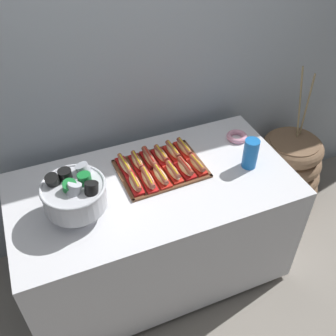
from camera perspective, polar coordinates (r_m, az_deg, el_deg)
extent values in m
plane|color=gray|center=(2.76, -1.74, -14.34)|extent=(10.00, 10.00, 0.00)
cube|color=#9EA8B2|center=(2.29, -7.49, 15.75)|extent=(6.00, 0.10, 2.60)
cube|color=silver|center=(2.43, -1.95, -8.78)|extent=(1.57, 0.81, 0.76)
cylinder|color=black|center=(2.81, 13.46, -13.84)|extent=(0.05, 0.05, 0.04)
cylinder|color=black|center=(2.86, -16.69, -13.45)|extent=(0.05, 0.05, 0.04)
cylinder|color=black|center=(3.09, 7.92, -6.17)|extent=(0.05, 0.05, 0.04)
cylinder|color=brown|center=(3.08, 16.86, -0.68)|extent=(0.35, 0.35, 0.61)
torus|color=brown|center=(3.24, 16.03, -3.87)|extent=(0.49, 0.49, 0.11)
torus|color=brown|center=(3.16, 16.43, -2.31)|extent=(0.52, 0.52, 0.11)
torus|color=brown|center=(3.08, 16.86, -0.68)|extent=(0.49, 0.49, 0.11)
torus|color=brown|center=(3.00, 17.30, 1.04)|extent=(0.46, 0.46, 0.11)
torus|color=brown|center=(2.93, 17.77, 2.86)|extent=(0.43, 0.43, 0.11)
cylinder|color=#937F56|center=(2.79, 18.68, 8.91)|extent=(0.08, 0.06, 0.53)
cylinder|color=#937F56|center=(2.80, 19.60, 8.54)|extent=(0.07, 0.06, 0.51)
cube|color=brown|center=(2.23, -1.04, -0.15)|extent=(0.49, 0.37, 0.01)
cube|color=brown|center=(2.11, 0.82, -2.83)|extent=(0.48, 0.03, 0.01)
cube|color=brown|center=(2.35, -2.71, 2.52)|extent=(0.48, 0.03, 0.01)
cube|color=brown|center=(2.17, -6.66, -1.67)|extent=(0.03, 0.36, 0.01)
cube|color=brown|center=(2.31, 4.26, 1.55)|extent=(0.03, 0.36, 0.01)
cube|color=red|center=(2.12, -4.81, -2.61)|extent=(0.06, 0.16, 0.02)
ellipsoid|color=tan|center=(2.10, -4.84, -2.18)|extent=(0.05, 0.14, 0.04)
cylinder|color=brown|center=(2.10, -4.86, -1.93)|extent=(0.03, 0.14, 0.03)
cylinder|color=yellow|center=(2.09, -4.88, -1.67)|extent=(0.01, 0.12, 0.01)
cube|color=red|center=(2.14, -2.93, -2.05)|extent=(0.07, 0.18, 0.02)
ellipsoid|color=beige|center=(2.12, -2.95, -1.61)|extent=(0.05, 0.17, 0.04)
cylinder|color=#9E4C38|center=(2.11, -2.96, -1.37)|extent=(0.03, 0.16, 0.03)
cylinder|color=yellow|center=(2.10, -2.97, -1.08)|extent=(0.01, 0.14, 0.01)
cube|color=red|center=(2.16, -1.08, -1.49)|extent=(0.07, 0.18, 0.02)
ellipsoid|color=#E0BC7F|center=(2.14, -1.09, -1.10)|extent=(0.06, 0.17, 0.04)
cylinder|color=#9E4C38|center=(2.14, -1.09, -0.88)|extent=(0.03, 0.16, 0.03)
cylinder|color=yellow|center=(2.13, -1.10, -0.63)|extent=(0.01, 0.14, 0.01)
cube|color=red|center=(2.18, 0.73, -0.94)|extent=(0.07, 0.16, 0.02)
ellipsoid|color=beige|center=(2.16, 0.73, -0.48)|extent=(0.05, 0.15, 0.04)
cylinder|color=#9E4C38|center=(2.16, 0.74, -0.22)|extent=(0.04, 0.14, 0.03)
cylinder|color=yellow|center=(2.15, 0.74, 0.05)|extent=(0.01, 0.12, 0.01)
cube|color=#B21414|center=(2.20, 2.50, -0.40)|extent=(0.08, 0.16, 0.02)
ellipsoid|color=beige|center=(2.19, 2.52, 0.06)|extent=(0.06, 0.15, 0.04)
cylinder|color=brown|center=(2.18, 2.53, 0.32)|extent=(0.04, 0.15, 0.03)
cylinder|color=red|center=(2.17, 2.54, 0.61)|extent=(0.02, 0.13, 0.01)
cube|color=red|center=(2.23, 4.23, 0.13)|extent=(0.07, 0.16, 0.02)
ellipsoid|color=tan|center=(2.22, 4.25, 0.53)|extent=(0.06, 0.14, 0.04)
cylinder|color=#9E4C38|center=(2.21, 4.27, 0.75)|extent=(0.04, 0.15, 0.03)
cylinder|color=yellow|center=(2.20, 4.28, 1.00)|extent=(0.02, 0.12, 0.01)
cube|color=#B21414|center=(2.24, -6.30, 0.07)|extent=(0.07, 0.19, 0.02)
ellipsoid|color=#E0BC7F|center=(2.22, -6.33, 0.45)|extent=(0.06, 0.17, 0.04)
cylinder|color=#A8563D|center=(2.22, -6.35, 0.66)|extent=(0.04, 0.17, 0.03)
cylinder|color=yellow|center=(2.21, -6.37, 0.90)|extent=(0.02, 0.14, 0.01)
cube|color=#B21414|center=(2.25, -4.50, 0.59)|extent=(0.06, 0.16, 0.02)
ellipsoid|color=#E0BC7F|center=(2.24, -4.53, 1.01)|extent=(0.05, 0.15, 0.04)
cylinder|color=#9E4C38|center=(2.23, -4.55, 1.24)|extent=(0.03, 0.15, 0.03)
cylinder|color=yellow|center=(2.22, -4.56, 1.48)|extent=(0.01, 0.12, 0.01)
cube|color=#B21414|center=(2.27, -2.74, 1.10)|extent=(0.06, 0.18, 0.02)
ellipsoid|color=#E0BC7F|center=(2.26, -2.75, 1.48)|extent=(0.05, 0.17, 0.04)
cylinder|color=#9E4C38|center=(2.25, -2.76, 1.70)|extent=(0.04, 0.17, 0.03)
cylinder|color=red|center=(2.24, -2.77, 2.00)|extent=(0.01, 0.14, 0.01)
cube|color=#B21414|center=(2.29, -1.00, 1.60)|extent=(0.08, 0.16, 0.02)
ellipsoid|color=#E0BC7F|center=(2.28, -1.01, 1.98)|extent=(0.06, 0.15, 0.04)
cylinder|color=#9E4C38|center=(2.27, -1.01, 2.20)|extent=(0.04, 0.14, 0.03)
cylinder|color=yellow|center=(2.26, -1.01, 2.46)|extent=(0.02, 0.12, 0.01)
cube|color=red|center=(2.32, 0.70, 2.08)|extent=(0.07, 0.16, 0.02)
ellipsoid|color=beige|center=(2.30, 0.71, 2.55)|extent=(0.06, 0.15, 0.04)
cylinder|color=#A8563D|center=(2.29, 0.71, 2.81)|extent=(0.04, 0.15, 0.03)
cylinder|color=yellow|center=(2.29, 0.71, 3.06)|extent=(0.01, 0.13, 0.01)
cube|color=red|center=(2.34, 2.37, 2.56)|extent=(0.07, 0.18, 0.02)
ellipsoid|color=tan|center=(2.33, 2.39, 2.98)|extent=(0.06, 0.17, 0.04)
cylinder|color=#9E4C38|center=(2.32, 2.39, 3.21)|extent=(0.03, 0.16, 0.03)
cylinder|color=yellow|center=(2.31, 2.40, 3.45)|extent=(0.01, 0.13, 0.01)
cylinder|color=silver|center=(2.04, -12.93, -6.35)|extent=(0.19, 0.19, 0.02)
cone|color=silver|center=(2.01, -13.07, -5.68)|extent=(0.07, 0.07, 0.05)
cylinder|color=silver|center=(1.95, -13.46, -3.91)|extent=(0.31, 0.31, 0.12)
torus|color=silver|center=(1.91, -13.75, -2.60)|extent=(0.32, 0.32, 0.02)
cylinder|color=#197A33|center=(1.92, -11.89, -2.38)|extent=(0.10, 0.11, 0.13)
cylinder|color=#B7BCC6|center=(1.98, -11.86, -0.97)|extent=(0.12, 0.11, 0.14)
cylinder|color=black|center=(1.97, -14.63, -1.67)|extent=(0.09, 0.09, 0.12)
cylinder|color=black|center=(1.96, -16.20, -2.22)|extent=(0.11, 0.12, 0.14)
cylinder|color=#197A33|center=(1.91, -14.13, -3.18)|extent=(0.10, 0.12, 0.14)
cylinder|color=#B7BCC6|center=(1.89, -13.66, -3.84)|extent=(0.11, 0.09, 0.14)
cylinder|color=black|center=(1.87, -11.10, -3.80)|extent=(0.09, 0.09, 0.14)
cylinder|color=blue|center=(2.27, 11.82, 1.33)|extent=(0.08, 0.08, 0.11)
cylinder|color=blue|center=(2.26, 11.89, 1.70)|extent=(0.08, 0.08, 0.11)
cylinder|color=blue|center=(2.25, 11.95, 2.07)|extent=(0.08, 0.08, 0.11)
cylinder|color=blue|center=(2.24, 12.02, 2.45)|extent=(0.08, 0.08, 0.11)
cylinder|color=blue|center=(2.23, 12.09, 2.83)|extent=(0.08, 0.08, 0.11)
torus|color=pink|center=(2.49, 10.02, 4.54)|extent=(0.13, 0.13, 0.03)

